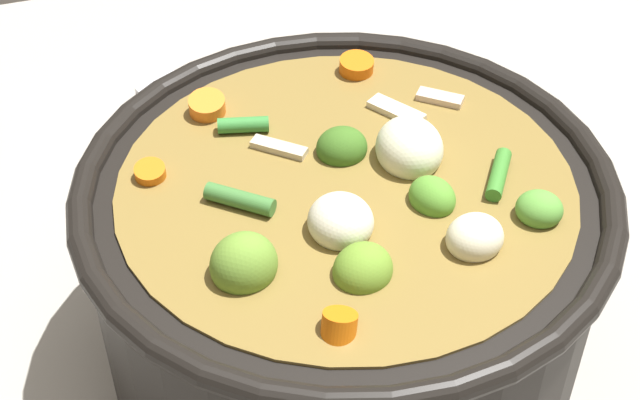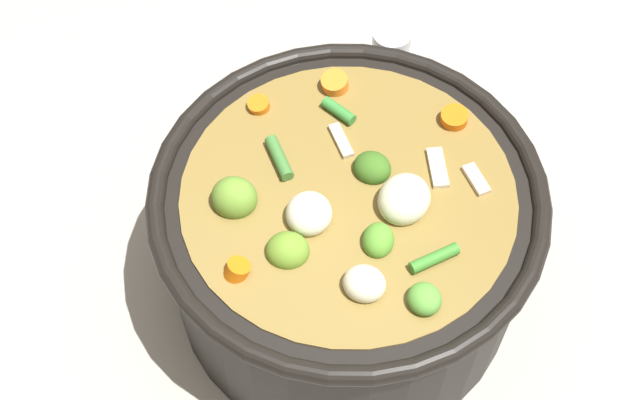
# 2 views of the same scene
# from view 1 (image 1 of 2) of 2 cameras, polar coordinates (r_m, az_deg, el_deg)

# --- Properties ---
(ground_plane) EXTENTS (1.10, 1.10, 0.00)m
(ground_plane) POSITION_cam_1_polar(r_m,az_deg,el_deg) (0.67, 1.32, -8.78)
(ground_plane) COLOR #9E998E
(cooking_pot) EXTENTS (0.33, 0.33, 0.18)m
(cooking_pot) POSITION_cam_1_polar(r_m,az_deg,el_deg) (0.61, 1.45, -3.90)
(cooking_pot) COLOR black
(cooking_pot) RESTS_ON ground_plane
(salt_shaker) EXTENTS (0.04, 0.04, 0.08)m
(salt_shaker) POSITION_cam_1_polar(r_m,az_deg,el_deg) (0.81, -9.27, 4.72)
(salt_shaker) COLOR silver
(salt_shaker) RESTS_ON ground_plane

